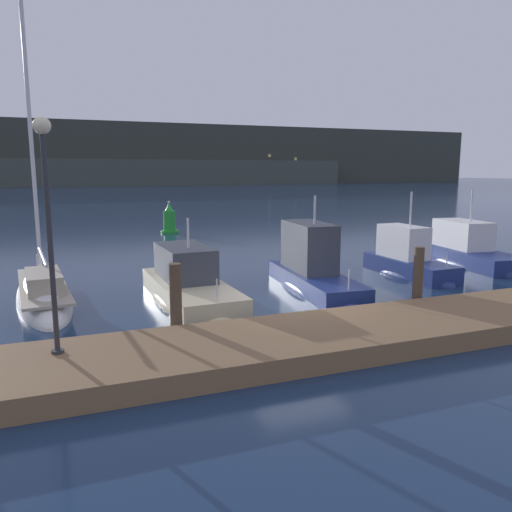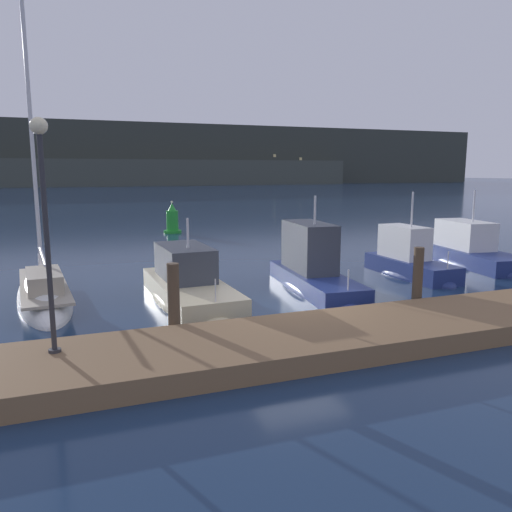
{
  "view_description": "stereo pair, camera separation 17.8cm",
  "coord_description": "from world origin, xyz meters",
  "px_view_note": "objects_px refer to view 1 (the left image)",
  "views": [
    {
      "loc": [
        -5.74,
        -11.92,
        3.95
      ],
      "look_at": [
        0.0,
        2.98,
        1.2
      ],
      "focal_mm": 35.0,
      "sensor_mm": 36.0,
      "label": 1
    },
    {
      "loc": [
        -5.57,
        -11.98,
        3.95
      ],
      "look_at": [
        0.0,
        2.98,
        1.2
      ],
      "focal_mm": 35.0,
      "sensor_mm": 36.0,
      "label": 2
    }
  ],
  "objects_px": {
    "motorboat_berth_4": "(313,277)",
    "motorboat_berth_5": "(408,266)",
    "sailboat_berth_2": "(44,298)",
    "channel_buoy": "(169,221)",
    "motorboat_berth_6": "(468,257)",
    "dock_lamppost": "(47,201)",
    "motorboat_berth_3": "(190,292)"
  },
  "relations": [
    {
      "from": "motorboat_berth_5",
      "to": "motorboat_berth_4",
      "type": "bearing_deg",
      "value": -171.5
    },
    {
      "from": "motorboat_berth_4",
      "to": "channel_buoy",
      "type": "xyz_separation_m",
      "value": [
        -1.47,
        16.88,
        0.35
      ]
    },
    {
      "from": "motorboat_berth_6",
      "to": "dock_lamppost",
      "type": "distance_m",
      "value": 17.65
    },
    {
      "from": "motorboat_berth_3",
      "to": "motorboat_berth_4",
      "type": "bearing_deg",
      "value": 0.09
    },
    {
      "from": "motorboat_berth_3",
      "to": "motorboat_berth_4",
      "type": "xyz_separation_m",
      "value": [
        4.25,
        0.01,
        0.15
      ]
    },
    {
      "from": "motorboat_berth_4",
      "to": "channel_buoy",
      "type": "distance_m",
      "value": 16.95
    },
    {
      "from": "motorboat_berth_3",
      "to": "motorboat_berth_5",
      "type": "height_order",
      "value": "motorboat_berth_5"
    },
    {
      "from": "motorboat_berth_4",
      "to": "motorboat_berth_5",
      "type": "bearing_deg",
      "value": 8.5
    },
    {
      "from": "motorboat_berth_4",
      "to": "dock_lamppost",
      "type": "distance_m",
      "value": 9.69
    },
    {
      "from": "motorboat_berth_6",
      "to": "channel_buoy",
      "type": "relative_size",
      "value": 2.95
    },
    {
      "from": "sailboat_berth_2",
      "to": "motorboat_berth_6",
      "type": "bearing_deg",
      "value": 0.29
    },
    {
      "from": "motorboat_berth_6",
      "to": "channel_buoy",
      "type": "height_order",
      "value": "motorboat_berth_6"
    },
    {
      "from": "sailboat_berth_2",
      "to": "motorboat_berth_5",
      "type": "bearing_deg",
      "value": -3.89
    },
    {
      "from": "sailboat_berth_2",
      "to": "channel_buoy",
      "type": "relative_size",
      "value": 5.09
    },
    {
      "from": "motorboat_berth_5",
      "to": "channel_buoy",
      "type": "relative_size",
      "value": 2.24
    },
    {
      "from": "motorboat_berth_4",
      "to": "dock_lamppost",
      "type": "height_order",
      "value": "dock_lamppost"
    },
    {
      "from": "motorboat_berth_3",
      "to": "motorboat_berth_6",
      "type": "bearing_deg",
      "value": 7.38
    },
    {
      "from": "motorboat_berth_5",
      "to": "dock_lamppost",
      "type": "xyz_separation_m",
      "value": [
        -12.36,
        -5.29,
        3.05
      ]
    },
    {
      "from": "sailboat_berth_2",
      "to": "channel_buoy",
      "type": "xyz_separation_m",
      "value": [
        6.97,
        15.36,
        0.66
      ]
    },
    {
      "from": "sailboat_berth_2",
      "to": "motorboat_berth_3",
      "type": "bearing_deg",
      "value": -20.1
    },
    {
      "from": "channel_buoy",
      "to": "motorboat_berth_4",
      "type": "bearing_deg",
      "value": -85.01
    },
    {
      "from": "motorboat_berth_5",
      "to": "motorboat_berth_6",
      "type": "bearing_deg",
      "value": 13.93
    },
    {
      "from": "channel_buoy",
      "to": "sailboat_berth_2",
      "type": "bearing_deg",
      "value": -114.4
    },
    {
      "from": "motorboat_berth_5",
      "to": "dock_lamppost",
      "type": "distance_m",
      "value": 13.79
    },
    {
      "from": "motorboat_berth_3",
      "to": "motorboat_berth_4",
      "type": "relative_size",
      "value": 1.0
    },
    {
      "from": "motorboat_berth_3",
      "to": "channel_buoy",
      "type": "relative_size",
      "value": 2.96
    },
    {
      "from": "motorboat_berth_6",
      "to": "dock_lamppost",
      "type": "bearing_deg",
      "value": -158.93
    },
    {
      "from": "channel_buoy",
      "to": "dock_lamppost",
      "type": "xyz_separation_m",
      "value": [
        -6.5,
        -21.52,
        2.62
      ]
    },
    {
      "from": "motorboat_berth_6",
      "to": "channel_buoy",
      "type": "bearing_deg",
      "value": 122.45
    },
    {
      "from": "motorboat_berth_4",
      "to": "motorboat_berth_6",
      "type": "height_order",
      "value": "motorboat_berth_6"
    },
    {
      "from": "dock_lamppost",
      "to": "channel_buoy",
      "type": "bearing_deg",
      "value": 73.18
    },
    {
      "from": "sailboat_berth_2",
      "to": "channel_buoy",
      "type": "bearing_deg",
      "value": 65.6
    }
  ]
}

